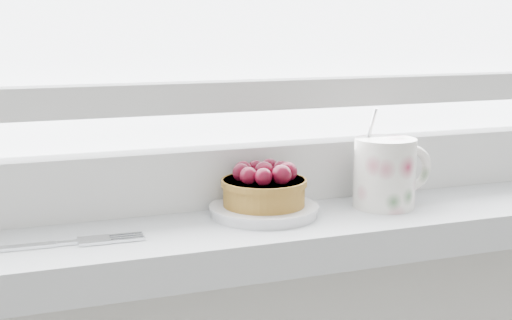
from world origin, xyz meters
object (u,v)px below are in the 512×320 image
floral_mug (386,171)px  raspberry_tart (264,186)px  saucer (264,210)px  fork (38,246)px

floral_mug → raspberry_tart: bearing=174.6°
saucer → fork: bearing=-172.9°
fork → saucer: bearing=7.1°
raspberry_tart → floral_mug: bearing=-5.4°
raspberry_tart → fork: size_ratio=0.47×
floral_mug → saucer: bearing=174.6°
raspberry_tart → fork: 0.25m
raspberry_tart → floral_mug: (0.15, -0.01, 0.01)m
floral_mug → fork: floral_mug is taller
raspberry_tart → floral_mug: floral_mug is taller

